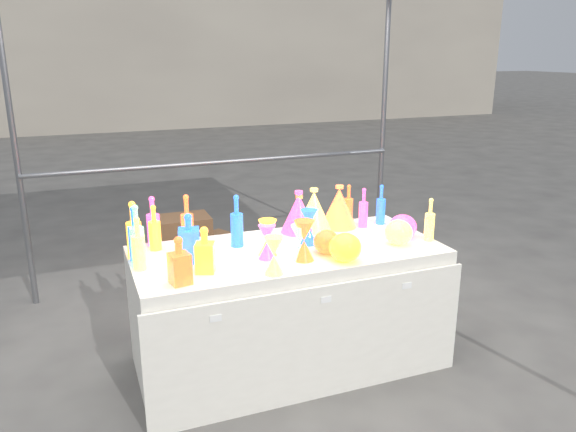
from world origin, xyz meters
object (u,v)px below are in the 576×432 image
object	(u,v)px
decanter_0	(205,249)
lampshade_0	(299,213)
cardboard_box_closed	(183,235)
display_table	(289,308)
globe_0	(345,249)
bottle_0	(134,230)
hourglass_0	(304,241)

from	to	relation	value
decanter_0	lampshade_0	distance (m)	0.85
cardboard_box_closed	decanter_0	bearing A→B (deg)	-97.52
cardboard_box_closed	lampshade_0	world-z (taller)	lampshade_0
display_table	globe_0	distance (m)	0.58
decanter_0	globe_0	distance (m)	0.77
bottle_0	display_table	bearing A→B (deg)	-12.36
bottle_0	globe_0	xyz separation A→B (m)	(1.07, -0.48, -0.09)
bottle_0	decanter_0	bearing A→B (deg)	-48.13
cardboard_box_closed	lampshade_0	size ratio (longest dim) A/B	2.07
cardboard_box_closed	hourglass_0	xyz separation A→B (m)	(0.23, -2.40, 0.68)
hourglass_0	lampshade_0	distance (m)	0.51
display_table	globe_0	size ratio (longest dim) A/B	10.30
hourglass_0	cardboard_box_closed	bearing A→B (deg)	95.47
display_table	lampshade_0	bearing A→B (deg)	57.30
bottle_0	globe_0	world-z (taller)	bottle_0
cardboard_box_closed	bottle_0	bearing A→B (deg)	-107.36
display_table	cardboard_box_closed	xyz separation A→B (m)	(-0.22, 2.20, -0.19)
display_table	cardboard_box_closed	bearing A→B (deg)	95.59
globe_0	decanter_0	bearing A→B (deg)	170.29
bottle_0	decanter_0	size ratio (longest dim) A/B	1.32
display_table	lampshade_0	distance (m)	0.60
cardboard_box_closed	bottle_0	distance (m)	2.23
cardboard_box_closed	decanter_0	world-z (taller)	decanter_0
hourglass_0	bottle_0	bearing A→B (deg)	156.14
decanter_0	hourglass_0	size ratio (longest dim) A/B	1.09
bottle_0	hourglass_0	size ratio (longest dim) A/B	1.43
cardboard_box_closed	hourglass_0	bearing A→B (deg)	-84.38
hourglass_0	globe_0	bearing A→B (deg)	-25.89
hourglass_0	globe_0	world-z (taller)	hourglass_0
hourglass_0	lampshade_0	world-z (taller)	lampshade_0
decanter_0	hourglass_0	world-z (taller)	decanter_0
hourglass_0	globe_0	size ratio (longest dim) A/B	1.28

